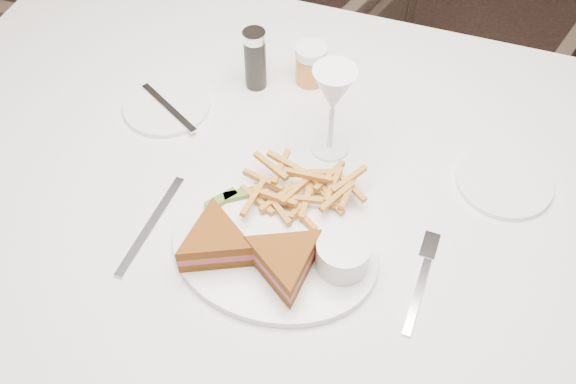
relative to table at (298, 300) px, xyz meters
The scene contains 3 objects.
table is the anchor object (origin of this frame).
chair_far 0.88m from the table, 85.55° to the left, with size 0.58×0.55×0.60m, color #433329.
table_setting 0.41m from the table, 88.45° to the right, with size 0.77×0.56×0.18m.
Camera 1 is at (0.15, -0.31, 1.58)m, focal length 40.00 mm.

